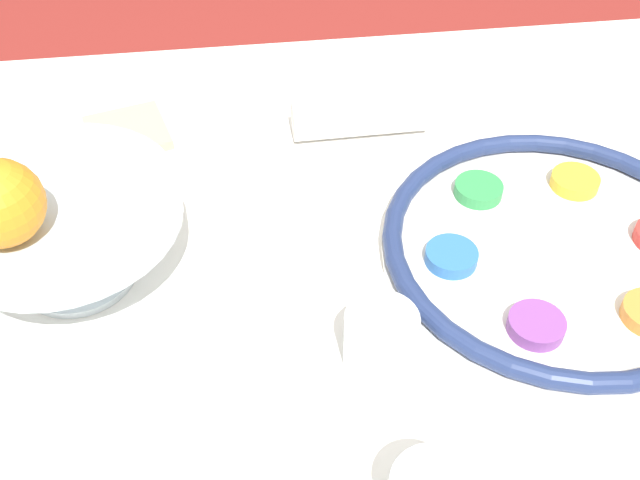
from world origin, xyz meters
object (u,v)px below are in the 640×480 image
Objects in this scene: seder_plate at (557,248)px; bread_plate at (129,137)px; fruit_stand at (60,217)px; cup_near at (380,340)px; napkin_roll at (359,116)px.

seder_plate reaches higher than bread_plate.
fruit_stand is 1.33× the size of bread_plate.
cup_near reaches higher than bread_plate.
fruit_stand is 0.31m from cup_near.
seder_plate is 2.17× the size of napkin_roll.
fruit_stand is at bearing 80.27° from bread_plate.
bread_plate is at bearing -3.34° from napkin_roll.
cup_near is at bearing 83.62° from napkin_roll.
bread_plate is (-0.04, -0.22, -0.08)m from fruit_stand.
cup_near is at bearing 27.22° from seder_plate.
cup_near is (0.20, 0.10, 0.02)m from seder_plate.
napkin_roll reaches higher than bread_plate.
bread_plate is at bearing -99.73° from fruit_stand.
napkin_roll is 0.34m from cup_near.
seder_plate is at bearing 175.96° from fruit_stand.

